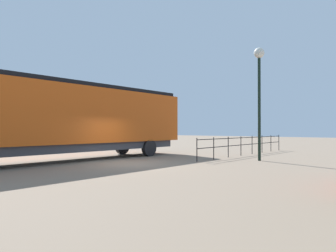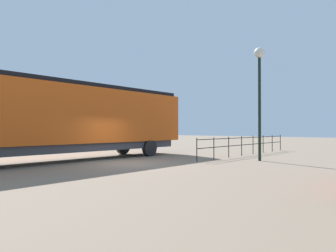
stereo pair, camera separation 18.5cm
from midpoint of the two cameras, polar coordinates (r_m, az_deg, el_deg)
ground_plane at (r=16.22m, az=-7.74°, el=-6.83°), size 120.00×120.00×0.00m
locomotive at (r=18.34m, az=-16.28°, el=1.43°), size 2.91×15.53×4.32m
lamp_post at (r=18.24m, az=16.20°, el=8.81°), size 0.59×0.59×6.35m
platform_fence at (r=21.90m, az=14.09°, el=-3.03°), size 0.05×11.99×1.29m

